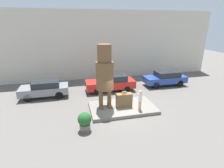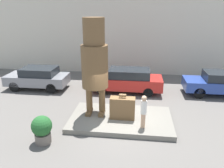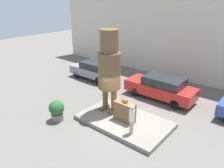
% 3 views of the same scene
% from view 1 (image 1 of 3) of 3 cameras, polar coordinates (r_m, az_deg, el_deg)
% --- Properties ---
extents(ground_plane, '(60.00, 60.00, 0.00)m').
position_cam_1_polar(ground_plane, '(13.82, 3.46, -8.18)').
color(ground_plane, '#605B56').
extents(pedestal, '(5.01, 2.97, 0.25)m').
position_cam_1_polar(pedestal, '(13.76, 3.47, -7.73)').
color(pedestal, slate).
rests_on(pedestal, ground_plane).
extents(building_backdrop, '(28.00, 0.60, 7.78)m').
position_cam_1_polar(building_backdrop, '(20.92, -3.41, 12.46)').
color(building_backdrop, beige).
rests_on(building_backdrop, ground_plane).
extents(statue_figure, '(1.29, 1.29, 4.75)m').
position_cam_1_polar(statue_figure, '(12.69, -2.40, 4.01)').
color(statue_figure, brown).
rests_on(statue_figure, pedestal).
extents(giant_suitcase, '(1.21, 0.48, 1.29)m').
position_cam_1_polar(giant_suitcase, '(13.42, 3.95, -5.28)').
color(giant_suitcase, brown).
rests_on(giant_suitcase, pedestal).
extents(tourist, '(0.26, 0.26, 1.55)m').
position_cam_1_polar(tourist, '(12.97, 9.19, -4.94)').
color(tourist, tan).
rests_on(tourist, pedestal).
extents(parked_car_grey, '(4.19, 1.80, 1.52)m').
position_cam_1_polar(parked_car_grey, '(16.84, -21.09, -1.31)').
color(parked_car_grey, gray).
rests_on(parked_car_grey, ground_plane).
extents(parked_car_red, '(4.78, 1.77, 1.58)m').
position_cam_1_polar(parked_car_red, '(17.17, -0.39, 0.49)').
color(parked_car_red, '#B2231E').
rests_on(parked_car_red, ground_plane).
extents(parked_car_blue, '(4.46, 1.72, 1.54)m').
position_cam_1_polar(parked_car_blue, '(19.52, 17.04, 1.93)').
color(parked_car_blue, '#284293').
rests_on(parked_car_blue, ground_plane).
extents(planter_pot, '(0.86, 0.86, 1.22)m').
position_cam_1_polar(planter_pot, '(11.12, -8.92, -11.82)').
color(planter_pot, '#70665B').
rests_on(planter_pot, ground_plane).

